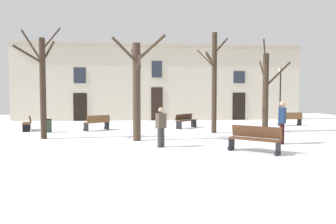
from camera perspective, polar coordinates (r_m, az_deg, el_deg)
name	(u,v)px	position (r m, az deg, el deg)	size (l,w,h in m)	color
ground_plane	(171,137)	(14.69, 0.65, -4.75)	(38.25, 38.25, 0.00)	white
building_facade	(160,81)	(25.02, -1.57, 5.88)	(23.91, 0.60, 6.37)	beige
tree_center	(266,90)	(17.37, 18.12, 4.07)	(1.79, 1.85, 4.96)	#382B1E
tree_near_facade	(137,86)	(13.42, -5.93, 4.86)	(2.30, 2.08, 4.67)	#423326
tree_foreground	(42,83)	(15.14, -22.77, 5.10)	(1.84, 2.08, 5.26)	#382B1E
tree_right_of_center	(214,81)	(16.40, 8.75, 5.85)	(1.60, 1.98, 5.39)	#382B1E
streetlamp	(280,89)	(23.91, 20.56, 4.12)	(0.30, 0.30, 4.17)	black
litter_bin	(48,126)	(17.83, -21.85, -2.40)	(0.42, 0.42, 0.74)	#2D3D2D
bench_facing_shops	(28,123)	(19.20, -25.10, -1.92)	(0.96, 1.66, 0.85)	#51331E
bench_near_lamp	(97,122)	(18.00, -13.30, -1.95)	(1.48, 1.37, 0.89)	brown
bench_by_litter_bin	(186,121)	(18.79, 3.41, -1.63)	(1.51, 1.52, 0.88)	#3D2819
bench_back_to_back_left	(290,119)	(21.95, 22.22, -1.20)	(1.64, 0.65, 0.90)	brown
bench_far_corner	(255,139)	(11.06, 16.11, -4.90)	(1.68, 1.55, 0.92)	#51331E
person_strolling	(282,120)	(13.26, 20.87, -1.43)	(0.41, 0.43, 1.78)	#350F0F
person_crossing_plaza	(136,119)	(14.64, -6.09, -1.31)	(0.28, 0.41, 1.61)	black
person_near_bench	(161,125)	(11.64, -1.34, -2.56)	(0.44, 0.40, 1.56)	#403D3A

